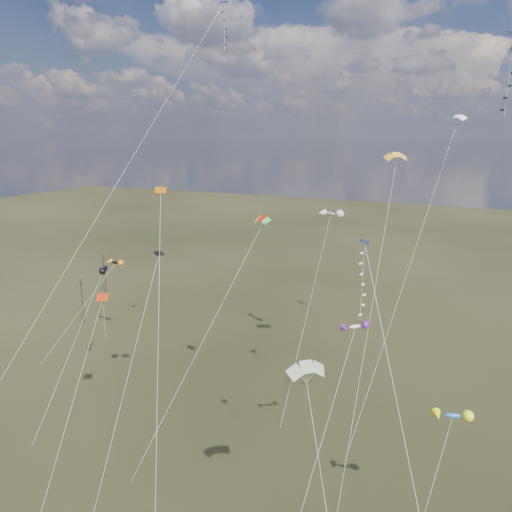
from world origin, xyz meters
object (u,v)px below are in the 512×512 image
at_px(utility_pole_far, 105,273).
at_px(parafoil_yellow, 396,156).
at_px(utility_pole_near, 82,300).
at_px(diamond_black_high, 510,115).
at_px(novelty_black_orange, 114,263).

xyz_separation_m(utility_pole_far, parafoil_yellow, (58.13, -17.30, 24.96)).
distance_m(utility_pole_near, diamond_black_high, 68.30).
bearing_deg(novelty_black_orange, utility_pole_near, 162.24).
height_order(utility_pole_near, parafoil_yellow, parafoil_yellow).
bearing_deg(diamond_black_high, utility_pole_near, 162.31).
bearing_deg(novelty_black_orange, parafoil_yellow, 0.34).
xyz_separation_m(parafoil_yellow, novelty_black_orange, (-39.11, -0.23, -16.11)).
relative_size(diamond_black_high, novelty_black_orange, 2.80).
distance_m(diamond_black_high, novelty_black_orange, 54.20).
bearing_deg(diamond_black_high, utility_pole_far, 153.93).
height_order(diamond_black_high, novelty_black_orange, diamond_black_high).
relative_size(utility_pole_far, novelty_black_orange, 0.59).
relative_size(utility_pole_near, novelty_black_orange, 0.59).
relative_size(utility_pole_near, parafoil_yellow, 0.27).
distance_m(utility_pole_near, novelty_black_orange, 14.56).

